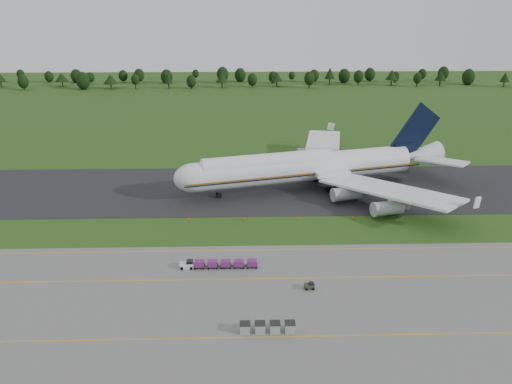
{
  "coord_description": "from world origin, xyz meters",
  "views": [
    {
      "loc": [
        2.6,
        -105.58,
        49.06
      ],
      "look_at": [
        5.66,
        2.0,
        8.86
      ],
      "focal_mm": 35.0,
      "sensor_mm": 36.0,
      "label": 1
    }
  ],
  "objects_px": {
    "utility_cart": "(309,286)",
    "edge_markers": "(272,219)",
    "baggage_train": "(218,264)",
    "aircraft": "(310,166)",
    "uld_row": "(267,327)"
  },
  "relations": [
    {
      "from": "baggage_train",
      "to": "edge_markers",
      "type": "bearing_deg",
      "value": 62.51
    },
    {
      "from": "utility_cart",
      "to": "baggage_train",
      "type": "bearing_deg",
      "value": 153.9
    },
    {
      "from": "aircraft",
      "to": "uld_row",
      "type": "bearing_deg",
      "value": -102.77
    },
    {
      "from": "uld_row",
      "to": "aircraft",
      "type": "bearing_deg",
      "value": 77.23
    },
    {
      "from": "utility_cart",
      "to": "uld_row",
      "type": "relative_size",
      "value": 0.21
    },
    {
      "from": "utility_cart",
      "to": "edge_markers",
      "type": "distance_m",
      "value": 32.22
    },
    {
      "from": "aircraft",
      "to": "edge_markers",
      "type": "relative_size",
      "value": 2.01
    },
    {
      "from": "aircraft",
      "to": "baggage_train",
      "type": "relative_size",
      "value": 5.29
    },
    {
      "from": "utility_cart",
      "to": "edge_markers",
      "type": "height_order",
      "value": "utility_cart"
    },
    {
      "from": "uld_row",
      "to": "edge_markers",
      "type": "height_order",
      "value": "uld_row"
    },
    {
      "from": "aircraft",
      "to": "utility_cart",
      "type": "xyz_separation_m",
      "value": [
        -6.89,
        -54.59,
        -5.99
      ]
    },
    {
      "from": "baggage_train",
      "to": "utility_cart",
      "type": "bearing_deg",
      "value": -26.1
    },
    {
      "from": "edge_markers",
      "to": "uld_row",
      "type": "bearing_deg",
      "value": -94.15
    },
    {
      "from": "aircraft",
      "to": "edge_markers",
      "type": "height_order",
      "value": "aircraft"
    },
    {
      "from": "utility_cart",
      "to": "edge_markers",
      "type": "relative_size",
      "value": 0.05
    }
  ]
}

